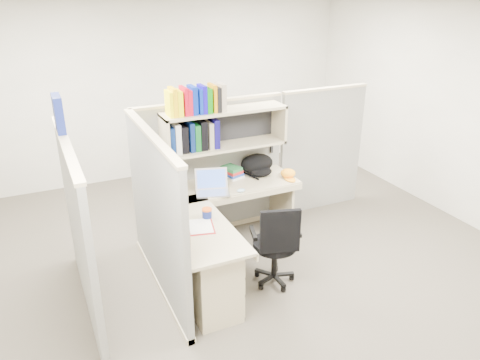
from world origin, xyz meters
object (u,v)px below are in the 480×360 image
desk (217,253)px  snack_canister (207,213)px  backpack (259,165)px  laptop (212,183)px  task_chair (275,257)px

desk → snack_canister: (-0.02, 0.20, 0.34)m
desk → backpack: backpack is taller
desk → snack_canister: snack_canister is taller
laptop → task_chair: (0.33, -0.83, -0.53)m
desk → task_chair: size_ratio=1.90×
desk → task_chair: task_chair is taller
backpack → task_chair: 1.28m
desk → laptop: 0.84m
snack_canister → laptop: bearing=62.8°
desk → backpack: 1.40m
desk → task_chair: bearing=-14.2°
desk → backpack: (0.93, 0.96, 0.41)m
task_chair → backpack: bearing=71.5°
snack_canister → backpack: bearing=38.9°
snack_canister → task_chair: task_chair is taller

